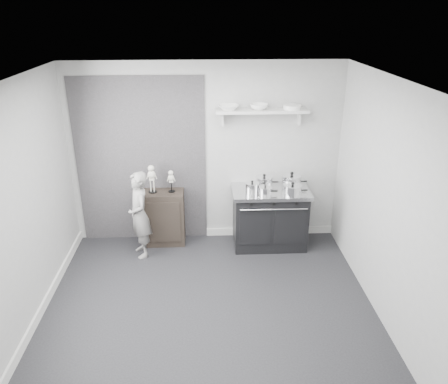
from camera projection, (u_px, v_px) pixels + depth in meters
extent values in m
plane|color=black|center=(209.00, 306.00, 5.33)|extent=(4.00, 4.00, 0.00)
cube|color=#9E9E9C|center=(206.00, 154.00, 6.46)|extent=(4.00, 0.02, 2.70)
cube|color=#9E9E9C|center=(210.00, 310.00, 3.15)|extent=(4.00, 0.02, 2.70)
cube|color=#9E9E9C|center=(22.00, 209.00, 4.71)|extent=(0.02, 3.60, 2.70)
cube|color=#9E9E9C|center=(385.00, 202.00, 4.89)|extent=(0.02, 3.60, 2.70)
cube|color=silver|center=(205.00, 81.00, 4.27)|extent=(4.00, 3.60, 0.02)
cube|color=black|center=(141.00, 162.00, 6.44)|extent=(1.90, 0.02, 2.50)
cube|color=silver|center=(269.00, 231.00, 6.99)|extent=(2.00, 0.03, 0.12)
cube|color=silver|center=(43.00, 307.00, 5.22)|extent=(0.03, 3.60, 0.12)
cube|color=silver|center=(262.00, 111.00, 6.11)|extent=(1.30, 0.26, 0.04)
cube|color=silver|center=(222.00, 119.00, 6.20)|extent=(0.03, 0.12, 0.20)
cube|color=silver|center=(299.00, 118.00, 6.24)|extent=(0.03, 0.12, 0.20)
cube|color=black|center=(269.00, 219.00, 6.57)|extent=(1.06, 0.64, 0.85)
cube|color=silver|center=(271.00, 191.00, 6.39)|extent=(1.13, 0.68, 0.05)
cube|color=black|center=(255.00, 228.00, 6.25)|extent=(0.45, 0.02, 0.55)
cube|color=black|center=(290.00, 227.00, 6.28)|extent=(0.45, 0.02, 0.55)
cylinder|color=silver|center=(274.00, 210.00, 6.12)|extent=(0.96, 0.02, 0.02)
cylinder|color=black|center=(251.00, 204.00, 6.09)|extent=(0.04, 0.03, 0.04)
cylinder|color=black|center=(274.00, 204.00, 6.10)|extent=(0.04, 0.03, 0.04)
cylinder|color=black|center=(296.00, 203.00, 6.11)|extent=(0.04, 0.03, 0.04)
cube|color=black|center=(163.00, 217.00, 6.62)|extent=(0.65, 0.38, 0.84)
imported|color=gray|center=(139.00, 215.00, 6.19)|extent=(0.45, 0.55, 1.28)
cylinder|color=silver|center=(252.00, 188.00, 6.27)|extent=(0.20, 0.20, 0.13)
cylinder|color=silver|center=(252.00, 183.00, 6.24)|extent=(0.21, 0.21, 0.02)
sphere|color=black|center=(252.00, 182.00, 6.23)|extent=(0.04, 0.04, 0.04)
cylinder|color=black|center=(262.00, 188.00, 6.28)|extent=(0.10, 0.02, 0.02)
cylinder|color=silver|center=(264.00, 182.00, 6.45)|extent=(0.25, 0.25, 0.14)
cylinder|color=silver|center=(264.00, 177.00, 6.42)|extent=(0.25, 0.25, 0.02)
sphere|color=black|center=(264.00, 175.00, 6.41)|extent=(0.04, 0.04, 0.04)
cylinder|color=black|center=(275.00, 182.00, 6.46)|extent=(0.10, 0.02, 0.02)
cylinder|color=silver|center=(291.00, 182.00, 6.43)|extent=(0.28, 0.28, 0.17)
cylinder|color=silver|center=(292.00, 176.00, 6.39)|extent=(0.29, 0.29, 0.02)
sphere|color=black|center=(292.00, 173.00, 6.38)|extent=(0.05, 0.05, 0.05)
cylinder|color=black|center=(303.00, 181.00, 6.44)|extent=(0.10, 0.02, 0.02)
cylinder|color=silver|center=(292.00, 190.00, 6.17)|extent=(0.25, 0.25, 0.13)
cylinder|color=silver|center=(293.00, 186.00, 6.14)|extent=(0.26, 0.26, 0.02)
sphere|color=black|center=(293.00, 184.00, 6.13)|extent=(0.05, 0.05, 0.05)
cylinder|color=black|center=(304.00, 190.00, 6.18)|extent=(0.10, 0.02, 0.02)
cylinder|color=silver|center=(265.00, 191.00, 6.18)|extent=(0.17, 0.17, 0.10)
cylinder|color=silver|center=(265.00, 187.00, 6.16)|extent=(0.18, 0.18, 0.02)
sphere|color=black|center=(265.00, 186.00, 6.15)|extent=(0.03, 0.03, 0.03)
cylinder|color=black|center=(274.00, 191.00, 6.19)|extent=(0.10, 0.02, 0.02)
imported|color=white|center=(228.00, 107.00, 6.07)|extent=(0.29, 0.29, 0.07)
imported|color=white|center=(259.00, 107.00, 6.08)|extent=(0.25, 0.25, 0.08)
cylinder|color=white|center=(292.00, 107.00, 6.11)|extent=(0.25, 0.25, 0.06)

